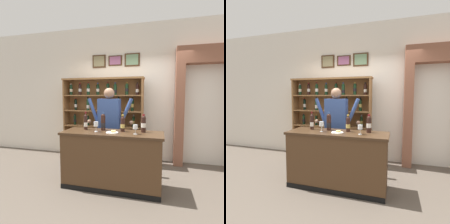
% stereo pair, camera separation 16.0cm
% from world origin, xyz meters
% --- Properties ---
extents(ground_plane, '(14.00, 14.00, 0.02)m').
position_xyz_m(ground_plane, '(0.00, 0.00, -0.01)').
color(ground_plane, brown).
extents(back_wall, '(12.00, 0.19, 3.26)m').
position_xyz_m(back_wall, '(-0.00, 1.61, 1.63)').
color(back_wall, silver).
rests_on(back_wall, ground).
extents(wine_shelf, '(1.96, 0.33, 1.97)m').
position_xyz_m(wine_shelf, '(-0.72, 1.24, 1.06)').
color(wine_shelf, olive).
rests_on(wine_shelf, ground).
extents(archway_doorway, '(1.40, 0.45, 2.61)m').
position_xyz_m(archway_doorway, '(1.63, 1.47, 1.48)').
color(archway_doorway, brown).
rests_on(archway_doorway, ground).
extents(tasting_counter, '(1.69, 0.59, 0.95)m').
position_xyz_m(tasting_counter, '(-0.17, -0.00, 0.48)').
color(tasting_counter, '#4C331E').
rests_on(tasting_counter, ground).
extents(shopkeeper, '(0.97, 0.22, 1.72)m').
position_xyz_m(shopkeeper, '(-0.39, 0.62, 1.07)').
color(shopkeeper, '#2D3347').
rests_on(shopkeeper, ground).
extents(tasting_bottle_grappa, '(0.07, 0.07, 0.32)m').
position_xyz_m(tasting_bottle_grappa, '(-0.68, 0.10, 1.09)').
color(tasting_bottle_grappa, black).
rests_on(tasting_bottle_grappa, tasting_counter).
extents(tasting_bottle_super_tuscan, '(0.08, 0.08, 0.32)m').
position_xyz_m(tasting_bottle_super_tuscan, '(-0.35, 0.10, 1.10)').
color(tasting_bottle_super_tuscan, black).
rests_on(tasting_bottle_super_tuscan, tasting_counter).
extents(tasting_bottle_brunello, '(0.07, 0.07, 0.29)m').
position_xyz_m(tasting_bottle_brunello, '(0.00, 0.09, 1.09)').
color(tasting_bottle_brunello, black).
rests_on(tasting_bottle_brunello, tasting_counter).
extents(tasting_bottle_bianco, '(0.08, 0.08, 0.30)m').
position_xyz_m(tasting_bottle_bianco, '(0.35, 0.12, 1.10)').
color(tasting_bottle_bianco, black).
rests_on(tasting_bottle_bianco, tasting_counter).
extents(wine_glass_spare, '(0.08, 0.08, 0.15)m').
position_xyz_m(wine_glass_spare, '(0.24, -0.08, 1.06)').
color(wine_glass_spare, silver).
rests_on(wine_glass_spare, tasting_counter).
extents(wine_glass_left, '(0.07, 0.07, 0.17)m').
position_xyz_m(wine_glass_left, '(-0.43, -0.05, 1.08)').
color(wine_glass_left, silver).
rests_on(wine_glass_left, tasting_counter).
extents(cheese_plate, '(0.20, 0.20, 0.04)m').
position_xyz_m(cheese_plate, '(-0.14, -0.07, 0.96)').
color(cheese_plate, white).
rests_on(cheese_plate, tasting_counter).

